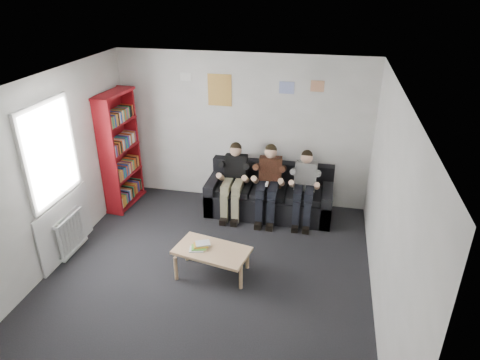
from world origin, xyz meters
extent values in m
plane|color=black|center=(0.00, 0.00, 0.00)|extent=(5.00, 5.00, 0.00)
plane|color=white|center=(0.00, 0.00, 2.70)|extent=(5.00, 5.00, 0.00)
plane|color=silver|center=(0.00, 2.50, 1.35)|extent=(4.50, 0.00, 4.50)
plane|color=silver|center=(0.00, -2.50, 1.35)|extent=(4.50, 0.00, 4.50)
plane|color=silver|center=(-2.25, 0.00, 1.35)|extent=(0.00, 5.00, 5.00)
plane|color=silver|center=(2.25, 0.00, 1.35)|extent=(0.00, 5.00, 5.00)
cube|color=black|center=(0.58, 2.05, 0.21)|extent=(2.17, 0.89, 0.41)
cube|color=black|center=(0.58, 2.39, 0.63)|extent=(2.17, 0.20, 0.42)
cube|color=black|center=(-0.42, 2.05, 0.30)|extent=(0.18, 0.89, 0.59)
cube|color=black|center=(1.57, 2.05, 0.30)|extent=(0.18, 0.89, 0.59)
cube|color=black|center=(0.58, 1.97, 0.46)|extent=(1.81, 0.61, 0.10)
cube|color=maroon|center=(-2.07, 1.85, 1.04)|extent=(0.31, 0.94, 2.08)
cube|color=#DBB07E|center=(0.05, 0.16, 0.39)|extent=(1.02, 0.56, 0.04)
cylinder|color=#DBB07E|center=(-0.41, -0.07, 0.18)|extent=(0.05, 0.05, 0.37)
cylinder|color=#DBB07E|center=(0.51, -0.07, 0.18)|extent=(0.05, 0.05, 0.37)
cylinder|color=#DBB07E|center=(-0.41, 0.39, 0.18)|extent=(0.05, 0.05, 0.37)
cylinder|color=#DBB07E|center=(0.51, 0.39, 0.18)|extent=(0.05, 0.05, 0.37)
cube|color=silver|center=(-0.15, 0.11, 0.42)|extent=(0.20, 0.15, 0.02)
cube|color=#64BF44|center=(-0.13, 0.14, 0.43)|extent=(0.20, 0.15, 0.02)
cube|color=gold|center=(-0.11, 0.17, 0.45)|extent=(0.20, 0.15, 0.02)
cube|color=silver|center=(-0.09, 0.20, 0.46)|extent=(0.20, 0.15, 0.02)
cube|color=black|center=(-0.03, 2.09, 0.77)|extent=(0.38, 0.28, 0.54)
sphere|color=tan|center=(-0.03, 2.05, 1.14)|extent=(0.21, 0.21, 0.21)
sphere|color=black|center=(-0.03, 2.07, 1.17)|extent=(0.20, 0.20, 0.20)
cube|color=#7F7A5A|center=(-0.03, 1.81, 0.58)|extent=(0.34, 0.44, 0.14)
cube|color=#7F7A5A|center=(-0.03, 1.60, 0.26)|extent=(0.32, 0.13, 0.51)
cube|color=black|center=(-0.03, 1.54, 0.05)|extent=(0.32, 0.25, 0.10)
cube|color=#54291C|center=(0.58, 2.09, 0.78)|extent=(0.39, 0.29, 0.55)
sphere|color=tan|center=(0.58, 2.05, 1.16)|extent=(0.21, 0.21, 0.21)
sphere|color=black|center=(0.58, 2.07, 1.19)|extent=(0.20, 0.20, 0.20)
cube|color=black|center=(0.58, 1.80, 0.58)|extent=(0.35, 0.45, 0.15)
cube|color=black|center=(0.58, 1.59, 0.26)|extent=(0.33, 0.14, 0.51)
cube|color=black|center=(0.58, 1.53, 0.05)|extent=(0.33, 0.25, 0.10)
cube|color=silver|center=(0.58, 1.70, 0.73)|extent=(0.04, 0.14, 0.04)
cube|color=silver|center=(1.18, 2.09, 0.76)|extent=(0.36, 0.27, 0.51)
sphere|color=tan|center=(1.18, 2.05, 1.11)|extent=(0.20, 0.20, 0.20)
sphere|color=black|center=(1.18, 2.06, 1.14)|extent=(0.19, 0.19, 0.19)
cube|color=black|center=(1.18, 1.81, 0.58)|extent=(0.33, 0.42, 0.14)
cube|color=black|center=(1.18, 1.62, 0.26)|extent=(0.31, 0.13, 0.51)
cube|color=black|center=(1.18, 1.56, 0.05)|extent=(0.31, 0.24, 0.09)
cylinder|color=silver|center=(-2.15, -0.08, 0.35)|extent=(0.06, 0.06, 0.60)
cylinder|color=silver|center=(-2.15, 0.00, 0.35)|extent=(0.06, 0.06, 0.60)
cylinder|color=silver|center=(-2.15, 0.08, 0.35)|extent=(0.06, 0.06, 0.60)
cylinder|color=silver|center=(-2.15, 0.16, 0.35)|extent=(0.06, 0.06, 0.60)
cylinder|color=silver|center=(-2.15, 0.24, 0.35)|extent=(0.06, 0.06, 0.60)
cylinder|color=silver|center=(-2.15, 0.32, 0.35)|extent=(0.06, 0.06, 0.60)
cylinder|color=silver|center=(-2.15, 0.40, 0.35)|extent=(0.06, 0.06, 0.60)
cylinder|color=silver|center=(-2.15, 0.48, 0.35)|extent=(0.06, 0.06, 0.60)
cube|color=silver|center=(-2.15, 0.20, 0.07)|extent=(0.10, 0.64, 0.04)
cube|color=silver|center=(-2.15, 0.20, 0.63)|extent=(0.10, 0.64, 0.04)
cube|color=white|center=(-2.23, 0.20, 1.65)|extent=(0.02, 1.00, 1.30)
cube|color=silver|center=(-2.22, 0.20, 2.33)|extent=(0.05, 1.12, 0.06)
cube|color=silver|center=(-2.22, 0.20, 0.97)|extent=(0.05, 1.12, 0.06)
cube|color=silver|center=(-2.22, 0.20, 0.45)|extent=(0.03, 1.30, 0.90)
cube|color=#EED554|center=(-0.40, 2.49, 2.05)|extent=(0.42, 0.01, 0.55)
cube|color=blue|center=(0.75, 2.49, 2.15)|extent=(0.25, 0.01, 0.20)
cube|color=#D04188|center=(1.25, 2.49, 2.20)|extent=(0.22, 0.01, 0.18)
cube|color=white|center=(-1.00, 2.49, 2.25)|extent=(0.20, 0.01, 0.14)
camera|label=1|loc=(1.46, -4.56, 3.87)|focal=32.00mm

